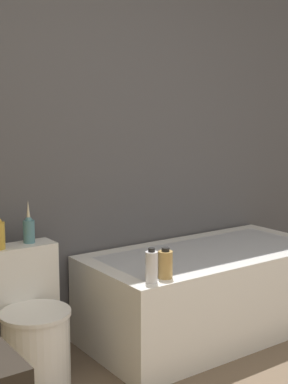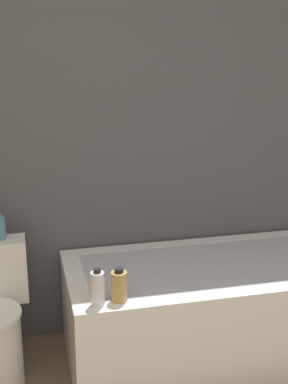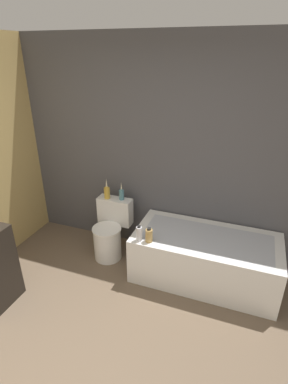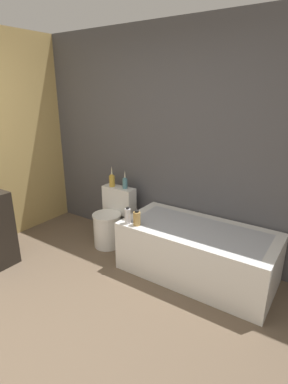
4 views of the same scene
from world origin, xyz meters
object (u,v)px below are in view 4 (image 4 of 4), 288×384
bathtub (197,251)px  shampoo_bottle_short (137,218)px  shampoo_bottle_tall (128,216)px  toilet (111,220)px  vase_silver (125,182)px  vase_gold (112,180)px

bathtub → shampoo_bottle_short: size_ratio=9.59×
shampoo_bottle_tall → toilet: bearing=147.0°
bathtub → vase_silver: bearing=168.9°
bathtub → vase_silver: vase_silver is taller
vase_silver → shampoo_bottle_short: size_ratio=1.42×
bathtub → shampoo_bottle_short: (-0.57, -0.29, 0.35)m
toilet → shampoo_bottle_short: 0.77m
shampoo_bottle_short → vase_silver: bearing=136.9°
toilet → vase_gold: 0.51m
bathtub → vase_gold: (-1.30, 0.19, 0.53)m
vase_silver → shampoo_bottle_short: bearing=-43.1°
shampoo_bottle_tall → vase_gold: bearing=141.5°
vase_gold → bathtub: bearing=-8.2°
vase_silver → shampoo_bottle_tall: bearing=-50.2°
vase_gold → shampoo_bottle_short: size_ratio=1.62×
vase_silver → toilet: bearing=-116.8°
vase_gold → vase_silver: 0.19m
vase_gold → shampoo_bottle_tall: 0.81m
toilet → vase_gold: size_ratio=2.67×
toilet → shampoo_bottle_tall: size_ratio=3.90×
bathtub → toilet: bearing=178.3°
toilet → vase_silver: vase_silver is taller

